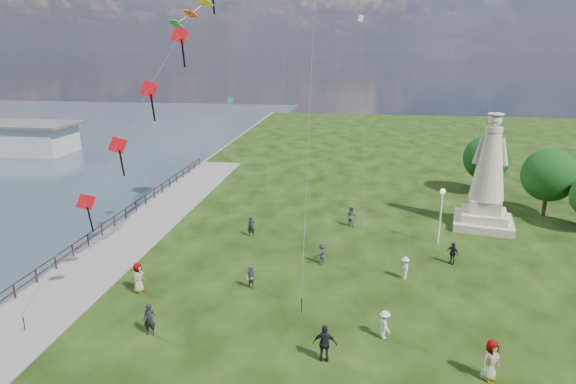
% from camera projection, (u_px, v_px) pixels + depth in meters
% --- Properties ---
extents(waterfront, '(200.00, 200.00, 1.51)m').
position_uv_depth(waterfront, '(95.00, 254.00, 34.74)').
color(waterfront, '#32454B').
rests_on(waterfront, ground).
extents(statue, '(5.40, 5.40, 9.34)m').
position_uv_depth(statue, '(487.00, 185.00, 38.98)').
color(statue, tan).
rests_on(statue, ground).
extents(lamppost, '(0.40, 0.40, 4.36)m').
position_uv_depth(lamppost, '(442.00, 205.00, 35.38)').
color(lamppost, silver).
rests_on(lamppost, ground).
extents(tree_row, '(9.97, 14.05, 6.01)m').
position_uv_depth(tree_row, '(530.00, 171.00, 43.36)').
color(tree_row, '#382314').
rests_on(tree_row, ground).
extents(person_0, '(0.67, 0.48, 1.73)m').
position_uv_depth(person_0, '(150.00, 320.00, 24.56)').
color(person_0, black).
rests_on(person_0, ground).
extents(person_1, '(0.84, 0.72, 1.49)m').
position_uv_depth(person_1, '(251.00, 278.00, 29.30)').
color(person_1, '#595960').
rests_on(person_1, ground).
extents(person_2, '(0.88, 1.10, 1.51)m').
position_uv_depth(person_2, '(385.00, 324.00, 24.32)').
color(person_2, silver).
rests_on(person_2, ground).
extents(person_3, '(1.12, 0.57, 1.90)m').
position_uv_depth(person_3, '(325.00, 343.00, 22.43)').
color(person_3, black).
rests_on(person_3, ground).
extents(person_4, '(1.12, 1.00, 1.95)m').
position_uv_depth(person_4, '(490.00, 360.00, 21.18)').
color(person_4, '#595960').
rests_on(person_4, ground).
extents(person_6, '(0.64, 0.48, 1.61)m').
position_uv_depth(person_6, '(251.00, 227.00, 37.57)').
color(person_6, black).
rests_on(person_6, ground).
extents(person_7, '(0.98, 0.91, 1.72)m').
position_uv_depth(person_7, '(351.00, 216.00, 39.84)').
color(person_7, '#595960').
rests_on(person_7, ground).
extents(person_8, '(0.59, 1.01, 1.50)m').
position_uv_depth(person_8, '(405.00, 268.00, 30.61)').
color(person_8, silver).
rests_on(person_8, ground).
extents(person_9, '(0.98, 0.99, 1.57)m').
position_uv_depth(person_9, '(452.00, 253.00, 32.77)').
color(person_9, black).
rests_on(person_9, ground).
extents(person_10, '(0.64, 0.97, 1.88)m').
position_uv_depth(person_10, '(138.00, 278.00, 28.91)').
color(person_10, '#595960').
rests_on(person_10, ground).
extents(person_11, '(1.11, 1.56, 1.54)m').
position_uv_depth(person_11, '(322.00, 253.00, 32.79)').
color(person_11, '#595960').
rests_on(person_11, ground).
extents(red_kite_train, '(10.25, 9.35, 20.99)m').
position_uv_depth(red_kite_train, '(162.00, 71.00, 25.76)').
color(red_kite_train, black).
rests_on(red_kite_train, ground).
extents(small_kites, '(22.83, 14.40, 25.85)m').
position_uv_depth(small_kites, '(364.00, 37.00, 41.03)').
color(small_kites, teal).
rests_on(small_kites, ground).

